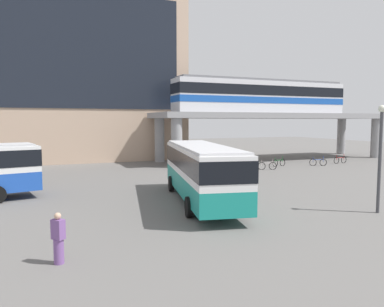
{
  "coord_description": "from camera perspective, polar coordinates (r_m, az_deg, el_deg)",
  "views": [
    {
      "loc": [
        -7.9,
        -17.37,
        4.57
      ],
      "look_at": [
        2.13,
        7.36,
        2.2
      ],
      "focal_mm": 34.52,
      "sensor_mm": 36.0,
      "label": 1
    }
  ],
  "objects": [
    {
      "name": "ground_plane",
      "position": [
        28.85,
        -5.91,
        -4.07
      ],
      "size": [
        120.0,
        120.0,
        0.0
      ],
      "primitive_type": "plane",
      "color": "#605E5B"
    },
    {
      "name": "station_building",
      "position": [
        47.64,
        -21.23,
        12.33
      ],
      "size": [
        30.11,
        13.46,
        21.72
      ],
      "color": "tan",
      "rests_on": "ground_plane"
    },
    {
      "name": "elevated_platform",
      "position": [
        44.55,
        12.49,
        5.14
      ],
      "size": [
        28.67,
        7.29,
        5.44
      ],
      "color": "gray",
      "rests_on": "ground_plane"
    },
    {
      "name": "train",
      "position": [
        43.74,
        10.78,
        8.71
      ],
      "size": [
        21.32,
        2.96,
        3.84
      ],
      "color": "silver",
      "rests_on": "elevated_platform"
    },
    {
      "name": "bus_main",
      "position": [
        20.59,
        1.45,
        -2.12
      ],
      "size": [
        4.69,
        11.32,
        3.22
      ],
      "color": "teal",
      "rests_on": "ground_plane"
    },
    {
      "name": "bicycle_blue",
      "position": [
        39.81,
        18.91,
        -1.27
      ],
      "size": [
        1.69,
        0.72,
        1.04
      ],
      "color": "black",
      "rests_on": "ground_plane"
    },
    {
      "name": "bicycle_black",
      "position": [
        35.97,
        4.56,
        -1.66
      ],
      "size": [
        1.78,
        0.28,
        1.04
      ],
      "color": "black",
      "rests_on": "ground_plane"
    },
    {
      "name": "bicycle_red",
      "position": [
        42.87,
        21.92,
        -0.93
      ],
      "size": [
        1.79,
        0.12,
        1.04
      ],
      "color": "black",
      "rests_on": "ground_plane"
    },
    {
      "name": "bicycle_green",
      "position": [
        38.2,
        13.27,
        -1.39
      ],
      "size": [
        1.77,
        0.39,
        1.04
      ],
      "color": "black",
      "rests_on": "ground_plane"
    },
    {
      "name": "bicycle_silver",
      "position": [
        35.28,
        11.54,
        -1.88
      ],
      "size": [
        1.7,
        0.68,
        1.04
      ],
      "color": "black",
      "rests_on": "ground_plane"
    },
    {
      "name": "pedestrian_waiting_near_stop",
      "position": [
        12.81,
        -19.94,
        -12.43
      ],
      "size": [
        0.45,
        0.47,
        1.66
      ],
      "color": "#724C8C",
      "rests_on": "ground_plane"
    },
    {
      "name": "pedestrian_at_kerb",
      "position": [
        31.74,
        7.5,
        -1.76
      ],
      "size": [
        0.47,
        0.41,
        1.74
      ],
      "color": "maroon",
      "rests_on": "ground_plane"
    },
    {
      "name": "lamp_post",
      "position": [
        20.32,
        27.09,
        0.68
      ],
      "size": [
        0.36,
        0.36,
        5.33
      ],
      "color": "#3F3F44",
      "rests_on": "ground_plane"
    }
  ]
}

